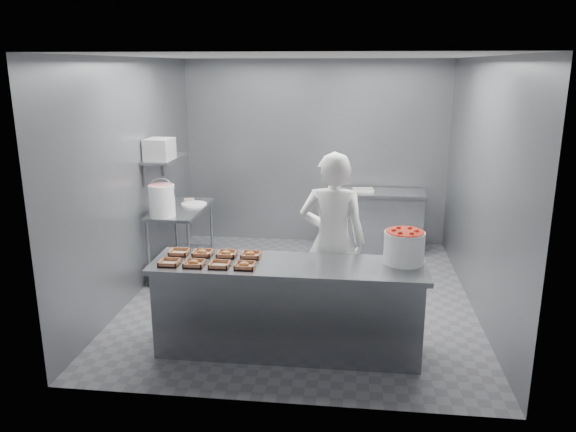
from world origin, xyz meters
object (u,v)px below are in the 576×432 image
object	(u,v)px
worker	(332,242)
strawberry_tub	(404,246)
prep_table	(182,230)
glaze_bucket	(162,200)
service_counter	(288,307)
tray_6	(227,254)
appliance	(159,149)
back_counter	(373,220)
tray_2	(220,264)
tray_4	(179,252)
tray_3	(245,265)
tray_7	(251,254)
tray_5	(203,253)
tray_0	(170,262)
tray_1	(194,263)

from	to	relation	value
worker	strawberry_tub	distance (m)	0.83
worker	prep_table	bearing A→B (deg)	-30.56
glaze_bucket	worker	bearing A→B (deg)	-23.15
service_counter	tray_6	distance (m)	0.80
prep_table	worker	bearing A→B (deg)	-33.46
service_counter	appliance	world-z (taller)	appliance
back_counter	tray_2	xyz separation A→B (m)	(-1.52, -3.40, 0.47)
tray_4	tray_6	bearing A→B (deg)	-0.00
worker	appliance	distance (m)	2.61
back_counter	tray_2	size ratio (longest dim) A/B	8.01
tray_3	glaze_bucket	xyz separation A→B (m)	(-1.35, 1.66, 0.19)
prep_table	tray_7	bearing A→B (deg)	-54.89
prep_table	tray_4	size ratio (longest dim) A/B	6.40
tray_3	tray_5	bearing A→B (deg)	147.78
tray_7	appliance	xyz separation A→B (m)	(-1.43, 1.61, 0.77)
tray_2	glaze_bucket	world-z (taller)	glaze_bucket
tray_2	worker	world-z (taller)	worker
tray_4	strawberry_tub	size ratio (longest dim) A/B	0.49
tray_6	appliance	size ratio (longest dim) A/B	0.53
tray_4	tray_5	xyz separation A→B (m)	(0.24, -0.00, 0.00)
back_counter	tray_3	xyz separation A→B (m)	(-1.29, -3.40, 0.47)
tray_4	prep_table	bearing A→B (deg)	106.93
tray_3	tray_7	bearing A→B (deg)	90.00
tray_6	tray_7	size ratio (longest dim) A/B	1.00
back_counter	appliance	size ratio (longest dim) A/B	4.28
service_counter	tray_6	xyz separation A→B (m)	(-0.63, 0.15, 0.47)
back_counter	tray_5	size ratio (longest dim) A/B	8.01
tray_3	service_counter	bearing A→B (deg)	21.42
tray_7	tray_5	bearing A→B (deg)	180.00
tray_5	glaze_bucket	xyz separation A→B (m)	(-0.87, 1.36, 0.19)
back_counter	tray_3	world-z (taller)	tray_3
tray_0	tray_2	bearing A→B (deg)	0.00
prep_table	strawberry_tub	world-z (taller)	strawberry_tub
tray_0	tray_4	distance (m)	0.30
tray_2	appliance	distance (m)	2.39
back_counter	tray_6	world-z (taller)	tray_6
service_counter	appliance	distance (m)	2.82
tray_1	tray_5	distance (m)	0.30
worker	glaze_bucket	xyz separation A→B (m)	(-2.13, 0.91, 0.17)
service_counter	tray_0	distance (m)	1.21
strawberry_tub	service_counter	bearing A→B (deg)	-172.09
back_counter	strawberry_tub	world-z (taller)	strawberry_tub
tray_1	tray_2	distance (m)	0.24
service_counter	tray_4	world-z (taller)	tray_4
service_counter	tray_5	size ratio (longest dim) A/B	13.88
tray_4	tray_7	world-z (taller)	tray_7
tray_5	glaze_bucket	world-z (taller)	glaze_bucket
glaze_bucket	appliance	bearing A→B (deg)	108.36
back_counter	glaze_bucket	distance (m)	3.23
tray_0	tray_7	distance (m)	0.78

